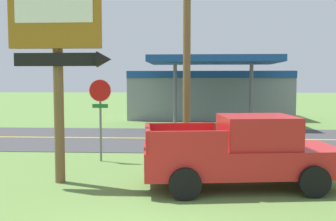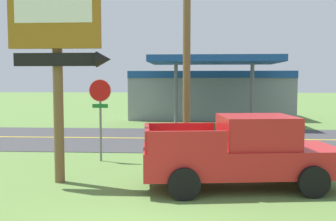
{
  "view_description": "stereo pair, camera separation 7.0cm",
  "coord_description": "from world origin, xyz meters",
  "px_view_note": "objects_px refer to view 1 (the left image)",
  "views": [
    {
      "loc": [
        0.85,
        -6.4,
        2.9
      ],
      "look_at": [
        0.0,
        8.0,
        1.8
      ],
      "focal_mm": 41.92,
      "sensor_mm": 36.0,
      "label": 1
    },
    {
      "loc": [
        0.92,
        -6.4,
        2.9
      ],
      "look_at": [
        0.0,
        8.0,
        1.8
      ],
      "focal_mm": 41.92,
      "sensor_mm": 36.0,
      "label": 2
    }
  ],
  "objects_px": {
    "stop_sign": "(100,105)",
    "utility_pole": "(187,20)",
    "pickup_red_parked_on_lawn": "(243,153)",
    "gas_station": "(209,93)",
    "motel_sign": "(58,36)"
  },
  "relations": [
    {
      "from": "stop_sign",
      "to": "utility_pole",
      "type": "xyz_separation_m",
      "value": [
        3.09,
        -0.18,
        2.95
      ]
    },
    {
      "from": "stop_sign",
      "to": "pickup_red_parked_on_lawn",
      "type": "height_order",
      "value": "stop_sign"
    },
    {
      "from": "stop_sign",
      "to": "gas_station",
      "type": "bearing_deg",
      "value": 74.6
    },
    {
      "from": "gas_station",
      "to": "motel_sign",
      "type": "bearing_deg",
      "value": -104.23
    },
    {
      "from": "stop_sign",
      "to": "pickup_red_parked_on_lawn",
      "type": "distance_m",
      "value": 5.76
    },
    {
      "from": "stop_sign",
      "to": "utility_pole",
      "type": "height_order",
      "value": "utility_pole"
    },
    {
      "from": "utility_pole",
      "to": "pickup_red_parked_on_lawn",
      "type": "bearing_deg",
      "value": -63.04
    },
    {
      "from": "stop_sign",
      "to": "gas_station",
      "type": "xyz_separation_m",
      "value": [
        4.62,
        16.79,
        -0.08
      ]
    },
    {
      "from": "stop_sign",
      "to": "pickup_red_parked_on_lawn",
      "type": "xyz_separation_m",
      "value": [
        4.64,
        -3.24,
        -1.06
      ]
    },
    {
      "from": "stop_sign",
      "to": "gas_station",
      "type": "distance_m",
      "value": 17.41
    },
    {
      "from": "motel_sign",
      "to": "utility_pole",
      "type": "xyz_separation_m",
      "value": [
        3.51,
        2.91,
        0.85
      ]
    },
    {
      "from": "motel_sign",
      "to": "stop_sign",
      "type": "height_order",
      "value": "motel_sign"
    },
    {
      "from": "gas_station",
      "to": "pickup_red_parked_on_lawn",
      "type": "xyz_separation_m",
      "value": [
        0.02,
        -20.03,
        -0.98
      ]
    },
    {
      "from": "pickup_red_parked_on_lawn",
      "to": "motel_sign",
      "type": "bearing_deg",
      "value": 178.38
    },
    {
      "from": "motel_sign",
      "to": "utility_pole",
      "type": "relative_size",
      "value": 0.65
    }
  ]
}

